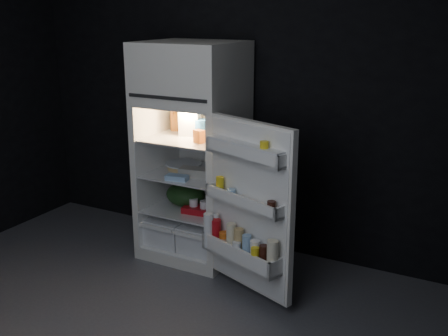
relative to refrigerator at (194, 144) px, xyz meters
The scene contains 17 objects.
floor 1.64m from the refrigerator, 82.38° to the right, with size 4.00×3.40×0.00m, color #545459.
wall_back 0.58m from the refrigerator, 65.02° to the left, with size 4.00×0.00×2.70m, color black.
refrigerator is the anchor object (origin of this frame).
fridge_door 0.94m from the refrigerator, 34.74° to the right, with size 0.74×0.43×1.22m.
milk_jug 0.20m from the refrigerator, 154.37° to the left, with size 0.16×0.16×0.24m, color white.
mayo_jar 0.16m from the refrigerator, ahead, with size 0.12×0.12×0.14m, color #2160B5.
jam_jar 0.30m from the refrigerator, 15.27° to the right, with size 0.11×0.11×0.13m, color black.
amber_bottle 0.32m from the refrigerator, 157.49° to the left, with size 0.09×0.09×0.22m, color #AA5A1B.
small_carton 0.27m from the refrigerator, 48.83° to the right, with size 0.08×0.06×0.10m, color #C75C17.
egg_carton 0.26m from the refrigerator, 48.64° to the right, with size 0.30×0.11×0.07m, color gray.
pie 0.24m from the refrigerator, behind, with size 0.27×0.27×0.04m, color tan.
flat_package 0.35m from the refrigerator, 88.70° to the right, with size 0.17×0.09×0.04m, color #8BB1D7.
wrapped_pkg 0.27m from the refrigerator, 31.22° to the left, with size 0.13×0.10×0.05m, color beige.
produce_bag 0.44m from the refrigerator, 137.31° to the right, with size 0.34×0.29×0.20m, color #193815.
yogurt_tray 0.54m from the refrigerator, 46.87° to the right, with size 0.28×0.15×0.05m, color #A80E16.
small_can_red 0.53m from the refrigerator, 39.22° to the left, with size 0.07×0.07×0.09m, color #A80E16.
small_can_silver 0.57m from the refrigerator, 26.27° to the left, with size 0.07×0.07×0.09m, color silver.
Camera 1 is at (2.00, -2.25, 2.01)m, focal length 42.00 mm.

